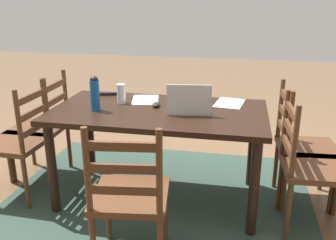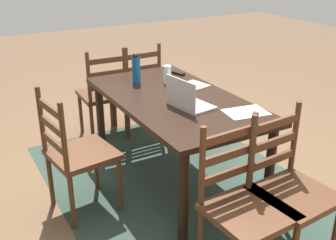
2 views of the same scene
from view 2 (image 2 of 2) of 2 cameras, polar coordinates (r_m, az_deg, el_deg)
name	(u,v)px [view 2 (image 2 of 2)]	position (r m, az deg, el deg)	size (l,w,h in m)	color
ground_plane	(174,180)	(3.53, 0.85, -8.35)	(14.00, 14.00, 0.00)	brown
area_rug	(174,180)	(3.52, 0.85, -8.31)	(2.44, 1.92, 0.01)	#2D4238
dining_table	(175,108)	(3.23, 0.92, 1.63)	(1.62, 0.88, 0.75)	black
chair_far_head	(77,154)	(3.02, -12.50, -4.63)	(0.49, 0.49, 0.95)	#56331E
chair_right_near	(136,89)	(4.29, -4.46, 4.31)	(0.45, 0.45, 0.95)	#56331E
chair_right_far	(104,94)	(4.17, -8.85, 3.51)	(0.45, 0.45, 0.95)	#56331E
chair_left_near	(289,191)	(2.64, 16.47, -9.35)	(0.47, 0.47, 0.95)	#56331E
chair_left_far	(244,207)	(2.44, 10.50, -11.76)	(0.47, 0.47, 0.95)	#56331E
laptop	(187,100)	(2.97, 2.62, 2.78)	(0.35, 0.26, 0.23)	silver
water_bottle	(136,68)	(3.50, -4.43, 7.23)	(0.07, 0.07, 0.26)	#145199
drinking_glass	(167,75)	(3.51, -0.11, 6.32)	(0.07, 0.07, 0.15)	silver
computer_mouse	(181,92)	(3.26, 1.75, 3.87)	(0.06, 0.10, 0.03)	black
tv_remote	(177,73)	(3.79, 1.22, 6.56)	(0.04, 0.17, 0.02)	black
paper_stack_left	(189,86)	(3.45, 2.98, 4.70)	(0.21, 0.30, 0.00)	white
paper_stack_right	(246,112)	(2.95, 10.72, 1.07)	(0.21, 0.30, 0.00)	white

